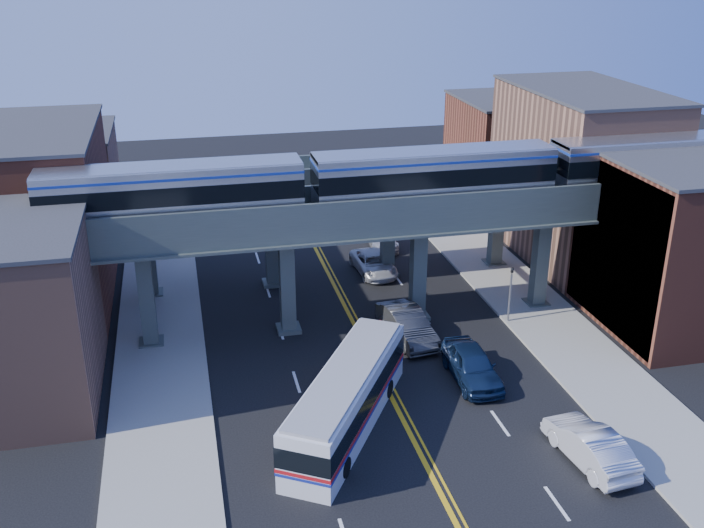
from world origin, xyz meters
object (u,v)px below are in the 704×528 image
(traffic_signal, at_px, (510,289))
(car_lane_d, at_px, (381,237))
(transit_bus, at_px, (347,400))
(transit_train, at_px, (434,174))
(stop_sign, at_px, (380,335))
(car_lane_b, at_px, (407,325))
(car_parked_curb, at_px, (590,445))
(car_lane_c, at_px, (373,264))
(car_lane_a, at_px, (472,365))

(traffic_signal, height_order, car_lane_d, traffic_signal)
(transit_bus, distance_m, car_lane_d, 24.27)
(transit_train, xyz_separation_m, transit_bus, (-7.54, -10.60, -7.62))
(transit_train, height_order, stop_sign, transit_train)
(transit_train, relative_size, car_lane_b, 7.95)
(car_lane_d, bearing_deg, car_parked_curb, -81.52)
(transit_bus, bearing_deg, traffic_signal, -22.96)
(car_lane_b, xyz_separation_m, car_lane_d, (2.42, 15.00, -0.18))
(traffic_signal, xyz_separation_m, car_lane_b, (-6.62, -0.62, -1.40))
(transit_train, bearing_deg, traffic_signal, -24.21)
(stop_sign, xyz_separation_m, car_parked_curb, (6.86, -10.66, -0.90))
(transit_train, height_order, car_lane_d, transit_train)
(transit_train, distance_m, stop_sign, 9.95)
(car_lane_c, bearing_deg, car_lane_d, 65.53)
(car_parked_curb, bearing_deg, car_lane_d, -91.98)
(stop_sign, height_order, car_lane_a, stop_sign)
(car_lane_c, bearing_deg, traffic_signal, -60.96)
(transit_bus, height_order, car_lane_d, transit_bus)
(car_lane_a, distance_m, car_lane_d, 20.22)
(traffic_signal, xyz_separation_m, car_parked_curb, (-2.04, -13.66, -1.44))
(car_lane_a, bearing_deg, car_lane_b, 112.31)
(traffic_signal, height_order, transit_bus, traffic_signal)
(stop_sign, distance_m, car_parked_curb, 12.71)
(transit_train, bearing_deg, car_lane_b, -129.67)
(traffic_signal, xyz_separation_m, car_lane_c, (-6.07, 9.43, -1.60))
(car_lane_a, height_order, car_lane_d, car_lane_a)
(stop_sign, xyz_separation_m, car_lane_c, (2.83, 12.43, -1.06))
(car_lane_a, height_order, car_lane_b, car_lane_b)
(car_lane_b, bearing_deg, stop_sign, -140.60)
(transit_train, distance_m, transit_bus, 15.07)
(transit_bus, height_order, car_lane_c, transit_bus)
(transit_train, relative_size, car_lane_a, 8.24)
(car_lane_a, bearing_deg, traffic_signal, 52.86)
(car_parked_curb, bearing_deg, car_lane_b, -77.03)
(car_lane_a, xyz_separation_m, car_lane_d, (0.40, 20.21, -0.18))
(stop_sign, bearing_deg, transit_train, 48.31)
(car_lane_c, bearing_deg, transit_bus, -111.88)
(transit_bus, bearing_deg, car_lane_a, -38.09)
(traffic_signal, relative_size, car_lane_b, 0.75)
(transit_bus, height_order, car_parked_curb, transit_bus)
(stop_sign, distance_m, traffic_signal, 9.41)
(car_lane_b, relative_size, car_parked_curb, 1.06)
(transit_train, height_order, car_lane_a, transit_train)
(stop_sign, xyz_separation_m, car_lane_a, (4.30, -2.83, -0.86))
(traffic_signal, bearing_deg, transit_train, 155.79)
(transit_bus, distance_m, car_parked_curb, 11.18)
(car_lane_a, bearing_deg, car_lane_c, 96.61)
(transit_bus, relative_size, car_parked_curb, 2.12)
(stop_sign, bearing_deg, car_lane_d, 74.86)
(traffic_signal, bearing_deg, stop_sign, -161.37)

